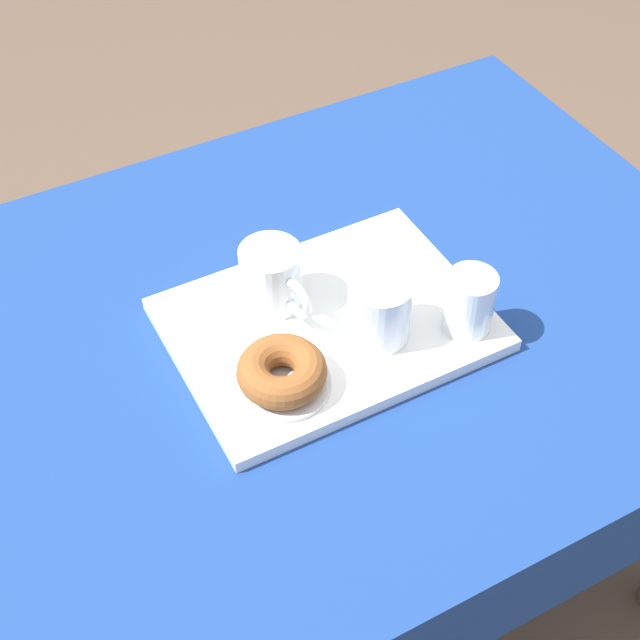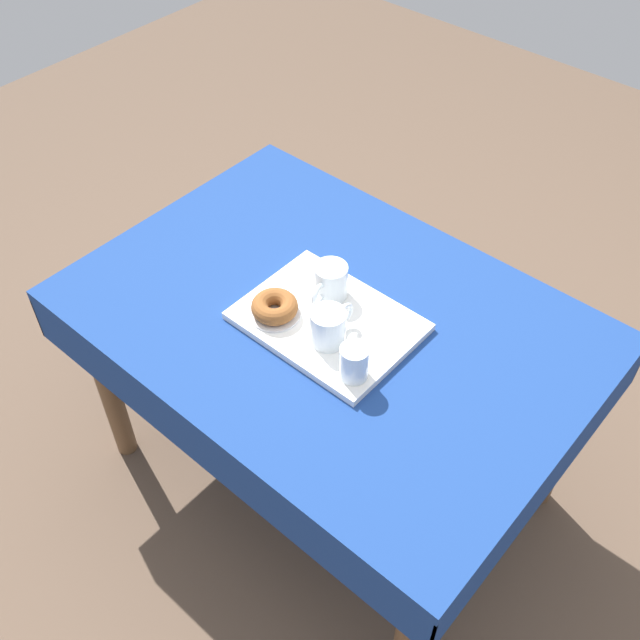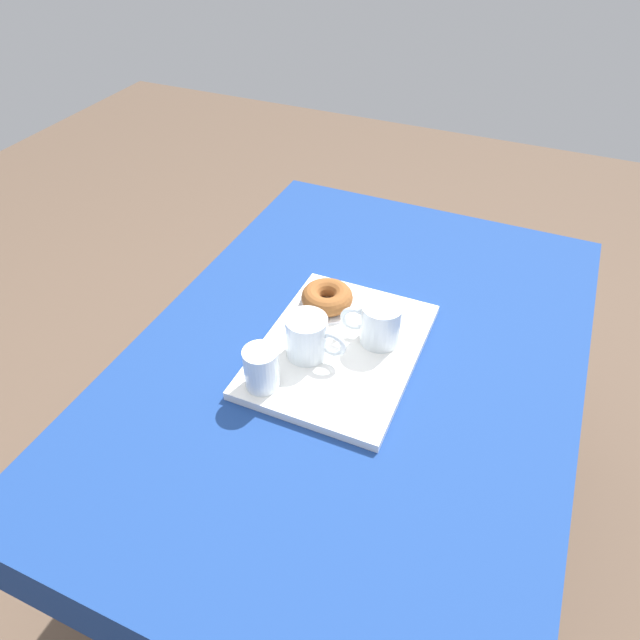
% 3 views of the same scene
% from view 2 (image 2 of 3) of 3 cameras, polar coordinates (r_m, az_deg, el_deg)
% --- Properties ---
extents(ground_plane, '(6.00, 6.00, 0.00)m').
position_cam_2_polar(ground_plane, '(2.46, 0.61, -11.49)').
color(ground_plane, brown).
extents(dining_table, '(1.31, 0.92, 0.73)m').
position_cam_2_polar(dining_table, '(1.96, 0.75, -1.58)').
color(dining_table, navy).
rests_on(dining_table, ground).
extents(serving_tray, '(0.43, 0.32, 0.02)m').
position_cam_2_polar(serving_tray, '(1.86, 0.61, -0.11)').
color(serving_tray, white).
rests_on(serving_tray, dining_table).
extents(tea_mug_left, '(0.09, 0.13, 0.09)m').
position_cam_2_polar(tea_mug_left, '(1.77, 0.67, -0.58)').
color(tea_mug_left, white).
rests_on(tea_mug_left, serving_tray).
extents(tea_mug_right, '(0.09, 0.13, 0.09)m').
position_cam_2_polar(tea_mug_right, '(1.88, 0.79, 2.91)').
color(tea_mug_right, white).
rests_on(tea_mug_right, serving_tray).
extents(water_glass_near, '(0.07, 0.07, 0.09)m').
position_cam_2_polar(water_glass_near, '(1.70, 2.63, -3.36)').
color(water_glass_near, white).
rests_on(water_glass_near, serving_tray).
extents(donut_plate_left, '(0.13, 0.13, 0.01)m').
position_cam_2_polar(donut_plate_left, '(1.86, -3.47, 0.49)').
color(donut_plate_left, silver).
rests_on(donut_plate_left, serving_tray).
extents(sugar_donut_left, '(0.12, 0.12, 0.04)m').
position_cam_2_polar(sugar_donut_left, '(1.84, -3.51, 1.04)').
color(sugar_donut_left, brown).
rests_on(sugar_donut_left, donut_plate_left).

